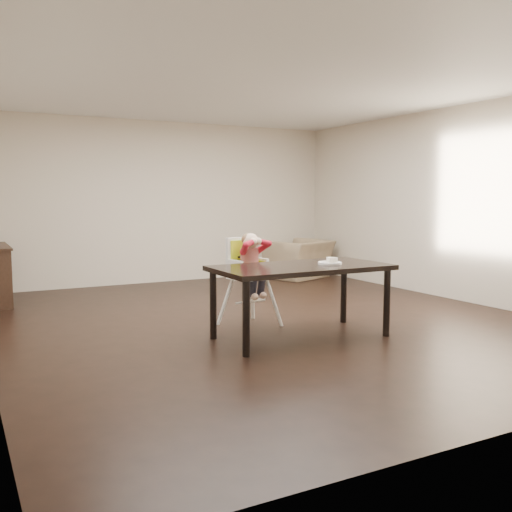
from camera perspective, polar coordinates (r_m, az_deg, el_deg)
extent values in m
plane|color=black|center=(6.75, 1.18, -6.43)|extent=(7.00, 7.00, 0.00)
cube|color=beige|center=(9.80, -8.88, 5.32)|extent=(6.00, 0.02, 2.70)
cube|color=beige|center=(8.47, 19.28, 4.97)|extent=(0.02, 7.00, 2.70)
cube|color=white|center=(6.71, 1.23, 16.72)|extent=(6.00, 7.00, 0.02)
cube|color=black|center=(5.84, 4.54, -1.18)|extent=(1.80, 0.90, 0.05)
cylinder|color=black|center=(5.18, -0.99, -6.29)|extent=(0.07, 0.07, 0.70)
cylinder|color=black|center=(6.09, 12.94, -4.59)|extent=(0.07, 0.07, 0.70)
cylinder|color=black|center=(5.83, -4.30, -4.91)|extent=(0.07, 0.07, 0.70)
cylinder|color=black|center=(6.65, 8.76, -3.61)|extent=(0.07, 0.07, 0.70)
cylinder|color=white|center=(6.16, -0.96, -5.01)|extent=(0.05, 0.05, 0.55)
cylinder|color=white|center=(6.40, 1.85, -4.58)|extent=(0.05, 0.05, 0.55)
cylinder|color=white|center=(6.47, -3.12, -4.48)|extent=(0.05, 0.05, 0.55)
cylinder|color=white|center=(6.70, -0.36, -4.10)|extent=(0.05, 0.05, 0.55)
cube|color=white|center=(6.39, -0.65, -2.09)|extent=(0.46, 0.42, 0.05)
cube|color=#B8D11A|center=(6.38, -0.65, -1.78)|extent=(0.37, 0.35, 0.03)
cube|color=white|center=(6.48, -1.49, 0.05)|extent=(0.40, 0.12, 0.42)
cube|color=#B8D11A|center=(6.46, -1.33, -0.06)|extent=(0.33, 0.08, 0.38)
cube|color=black|center=(6.36, -1.38, -0.15)|extent=(0.06, 0.18, 0.02)
cube|color=black|center=(6.44, -0.47, -0.07)|extent=(0.06, 0.18, 0.02)
cylinder|color=red|center=(6.36, -0.65, -0.46)|extent=(0.27, 0.27, 0.27)
sphere|color=beige|center=(6.33, -0.54, 1.48)|extent=(0.21, 0.21, 0.18)
ellipsoid|color=brown|center=(6.34, -0.68, 1.68)|extent=(0.21, 0.20, 0.14)
sphere|color=beige|center=(6.23, -0.26, 1.46)|extent=(0.09, 0.09, 0.08)
sphere|color=beige|center=(6.27, 0.23, 1.49)|extent=(0.09, 0.09, 0.08)
cylinder|color=white|center=(5.96, 7.39, -0.74)|extent=(0.31, 0.31, 0.02)
torus|color=white|center=(5.96, 7.39, -0.64)|extent=(0.31, 0.31, 0.01)
imported|color=#978160|center=(10.17, 4.31, 0.33)|extent=(1.20, 0.98, 0.90)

